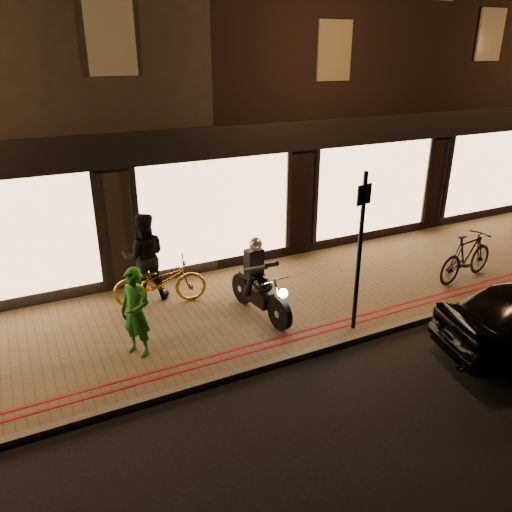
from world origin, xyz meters
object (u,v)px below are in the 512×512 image
at_px(motorcycle, 259,286).
at_px(sign_post, 360,245).
at_px(bicycle_gold, 160,282).
at_px(person_green, 136,312).

xyz_separation_m(motorcycle, sign_post, (1.36, -1.28, 1.06)).
distance_m(sign_post, bicycle_gold, 4.11).
bearing_deg(motorcycle, sign_post, -50.40).
distance_m(motorcycle, bicycle_gold, 2.08).
bearing_deg(sign_post, motorcycle, 136.77).
bearing_deg(motorcycle, person_green, 179.88).
height_order(motorcycle, sign_post, sign_post).
relative_size(bicycle_gold, person_green, 1.19).
bearing_deg(sign_post, person_green, 165.85).
bearing_deg(bicycle_gold, motorcycle, -116.86).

